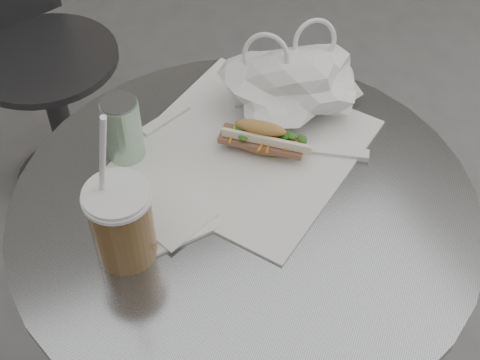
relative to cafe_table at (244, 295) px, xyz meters
name	(u,v)px	position (x,y,z in m)	size (l,w,h in m)	color
cafe_table	(244,295)	(0.00, 0.00, 0.00)	(0.76, 0.76, 0.74)	slate
chair_far	(47,89)	(-0.17, 0.93, -0.13)	(0.40, 0.43, 0.75)	#313134
sandwich_paper	(247,147)	(0.06, 0.11, 0.28)	(0.37, 0.35, 0.00)	white
banh_mi	(261,138)	(0.08, 0.09, 0.31)	(0.18, 0.18, 0.06)	#B67B45
iced_coffee	(122,222)	(-0.20, -0.01, 0.34)	(0.10, 0.10, 0.29)	brown
sunglasses	(312,84)	(0.23, 0.19, 0.29)	(0.12, 0.03, 0.05)	black
plastic_bag	(294,85)	(0.18, 0.16, 0.33)	(0.24, 0.18, 0.12)	silver
napkin_stack	(173,216)	(-0.12, 0.02, 0.28)	(0.13, 0.13, 0.01)	white
drink_can	(123,130)	(-0.14, 0.18, 0.33)	(0.06, 0.06, 0.12)	#59995D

